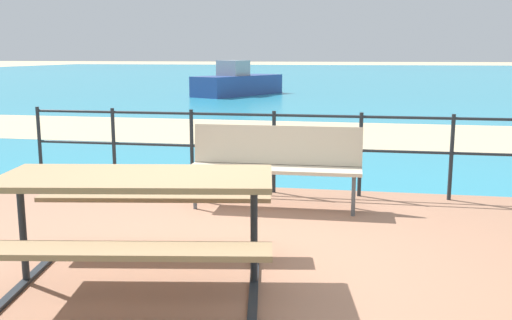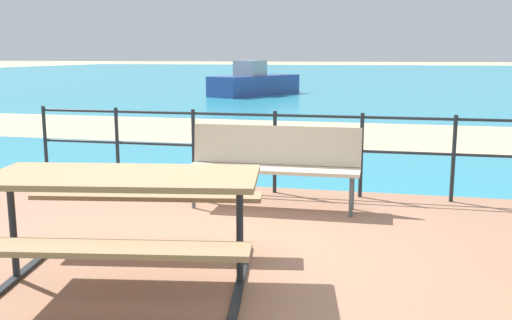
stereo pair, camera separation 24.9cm
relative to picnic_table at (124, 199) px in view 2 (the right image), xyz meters
name	(u,v)px [view 2 (the right image)]	position (x,y,z in m)	size (l,w,h in m)	color
ground_plane	(218,269)	(0.52, 0.52, -0.67)	(240.00, 240.00, 0.00)	tan
patio_paving	(218,266)	(0.52, 0.52, -0.64)	(6.40, 5.20, 0.06)	#996B51
sea_water	(369,76)	(0.52, 40.52, -0.66)	(90.00, 90.00, 0.01)	teal
beach_strip	(324,133)	(0.52, 8.51, -0.66)	(54.00, 4.01, 0.01)	tan
picnic_table	(124,199)	(0.00, 0.00, 0.00)	(2.07, 1.83, 0.78)	#8C704C
park_bench	(274,159)	(0.63, 2.24, -0.10)	(1.79, 0.44, 0.85)	#BCAD93
railing_fence	(275,142)	(0.52, 2.88, -0.02)	(5.94, 0.04, 0.95)	#1E2328
boat_mid	(256,83)	(-3.38, 19.45, -0.19)	(3.14, 4.77, 1.39)	#2D478C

